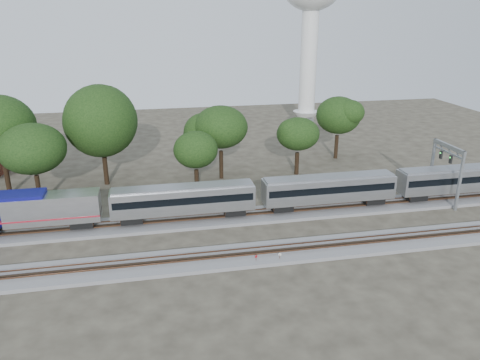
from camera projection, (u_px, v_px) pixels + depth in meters
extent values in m
plane|color=#383328|center=(205.00, 243.00, 52.82)|extent=(160.00, 160.00, 0.00)
cube|color=slate|center=(199.00, 220.00, 58.29)|extent=(160.00, 5.00, 0.40)
cube|color=brown|center=(199.00, 219.00, 57.47)|extent=(160.00, 0.08, 0.15)
cube|color=brown|center=(198.00, 214.00, 58.80)|extent=(160.00, 0.08, 0.15)
cube|color=slate|center=(210.00, 259.00, 49.06)|extent=(160.00, 5.00, 0.40)
cube|color=brown|center=(211.00, 259.00, 48.25)|extent=(160.00, 0.08, 0.15)
cube|color=brown|center=(209.00, 252.00, 49.57)|extent=(160.00, 0.08, 0.15)
cube|color=silver|center=(53.00, 208.00, 54.13)|extent=(10.59, 3.00, 3.30)
cube|color=navy|center=(5.00, 198.00, 52.70)|extent=(8.49, 2.94, 1.00)
cube|color=maroon|center=(43.00, 215.00, 54.20)|extent=(12.98, 3.04, 0.18)
cube|color=black|center=(82.00, 222.00, 55.40)|extent=(2.60, 2.20, 0.90)
cube|color=silver|center=(183.00, 199.00, 56.96)|extent=(17.38, 3.00, 3.00)
cube|color=black|center=(183.00, 197.00, 56.86)|extent=(16.78, 3.05, 0.90)
cube|color=gray|center=(183.00, 187.00, 56.44)|extent=(16.98, 2.40, 0.35)
cube|color=black|center=(132.00, 218.00, 56.46)|extent=(2.60, 2.20, 0.90)
cube|color=black|center=(234.00, 210.00, 58.78)|extent=(2.60, 2.20, 0.90)
cube|color=silver|center=(329.00, 189.00, 60.42)|extent=(17.38, 3.00, 3.00)
cube|color=black|center=(329.00, 186.00, 60.32)|extent=(16.78, 3.05, 0.90)
cube|color=gray|center=(330.00, 177.00, 59.90)|extent=(16.98, 2.40, 0.35)
cube|color=black|center=(282.00, 206.00, 59.93)|extent=(2.60, 2.20, 0.90)
cube|color=black|center=(373.00, 199.00, 62.25)|extent=(2.60, 2.20, 0.90)
cube|color=silver|center=(459.00, 179.00, 63.89)|extent=(17.38, 3.00, 3.00)
cube|color=black|center=(459.00, 177.00, 63.79)|extent=(16.78, 3.05, 0.90)
cube|color=gray|center=(460.00, 168.00, 63.36)|extent=(16.98, 2.40, 0.35)
cube|color=black|center=(415.00, 196.00, 63.39)|extent=(2.60, 2.20, 0.90)
cylinder|color=#512D19|center=(256.00, 260.00, 48.45)|extent=(0.06, 0.06, 0.86)
cylinder|color=#AB0C16|center=(256.00, 257.00, 48.32)|extent=(0.29, 0.14, 0.31)
cylinder|color=#512D19|center=(280.00, 258.00, 48.75)|extent=(0.06, 0.06, 0.93)
cylinder|color=silver|center=(280.00, 254.00, 48.61)|extent=(0.32, 0.16, 0.33)
cube|color=#512D19|center=(274.00, 260.00, 48.97)|extent=(0.58, 0.47, 0.30)
cylinder|color=silver|center=(308.00, 70.00, 101.92)|extent=(3.62, 3.62, 25.31)
cone|color=silver|center=(306.00, 119.00, 105.60)|extent=(5.79, 5.79, 3.62)
cube|color=gray|center=(460.00, 181.00, 60.25)|extent=(0.32, 0.32, 8.11)
cube|color=gray|center=(432.00, 166.00, 66.07)|extent=(0.32, 0.32, 8.11)
cube|color=gray|center=(449.00, 147.00, 61.88)|extent=(0.36, 6.67, 0.54)
cube|color=gray|center=(448.00, 152.00, 62.15)|extent=(0.23, 6.67, 0.23)
cube|color=black|center=(451.00, 159.00, 61.32)|extent=(0.23, 0.45, 1.08)
cube|color=black|center=(441.00, 155.00, 63.32)|extent=(0.23, 0.45, 1.08)
cylinder|color=black|center=(7.00, 177.00, 66.19)|extent=(0.70, 0.70, 5.35)
cylinder|color=black|center=(39.00, 190.00, 62.58)|extent=(0.70, 0.70, 4.27)
ellipsoid|color=black|center=(32.00, 149.00, 60.61)|extent=(8.06, 8.06, 6.85)
cylinder|color=black|center=(105.00, 168.00, 70.16)|extent=(0.70, 0.70, 5.26)
ellipsoid|color=black|center=(101.00, 121.00, 67.74)|extent=(9.91, 9.91, 8.43)
cylinder|color=black|center=(197.00, 181.00, 67.14)|extent=(0.70, 0.70, 3.47)
ellipsoid|color=black|center=(196.00, 150.00, 65.54)|extent=(6.55, 6.55, 5.56)
cylinder|color=black|center=(221.00, 165.00, 72.81)|extent=(0.70, 0.70, 4.44)
ellipsoid|color=black|center=(221.00, 127.00, 70.77)|extent=(8.37, 8.37, 7.11)
cylinder|color=black|center=(297.00, 163.00, 74.77)|extent=(0.70, 0.70, 3.59)
ellipsoid|color=black|center=(298.00, 134.00, 73.11)|extent=(6.77, 6.77, 5.75)
cylinder|color=black|center=(336.00, 147.00, 82.90)|extent=(0.70, 0.70, 4.19)
ellipsoid|color=black|center=(338.00, 115.00, 80.97)|extent=(7.90, 7.90, 6.71)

